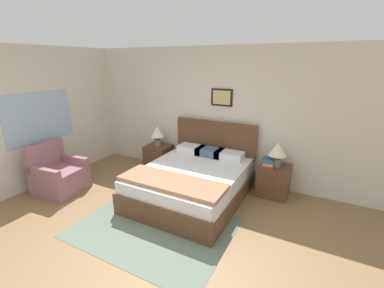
{
  "coord_description": "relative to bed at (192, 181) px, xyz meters",
  "views": [
    {
      "loc": [
        1.97,
        -1.86,
        2.31
      ],
      "look_at": [
        0.17,
        1.54,
        1.07
      ],
      "focal_mm": 24.0,
      "sensor_mm": 36.0,
      "label": 1
    }
  ],
  "objects": [
    {
      "name": "table_lamp_near_window",
      "position": [
        -1.24,
        0.73,
        0.54
      ],
      "size": [
        0.31,
        0.31,
        0.45
      ],
      "color": "slate",
      "rests_on": "nightstand_near_window"
    },
    {
      "name": "book_slim_near_top",
      "position": [
        1.13,
        0.71,
        0.37
      ],
      "size": [
        0.21,
        0.22,
        0.04
      ],
      "rotation": [
        0.0,
        0.0,
        0.03
      ],
      "color": "#335693",
      "rests_on": "book_novel_upper"
    },
    {
      "name": "armchair",
      "position": [
        -2.29,
        -0.94,
        -0.01
      ],
      "size": [
        0.81,
        0.83,
        0.91
      ],
      "rotation": [
        0.0,
        0.0,
        -1.46
      ],
      "color": "#8E606B",
      "rests_on": "ground_plane"
    },
    {
      "name": "book_novel_upper",
      "position": [
        1.13,
        0.71,
        0.33
      ],
      "size": [
        0.2,
        0.27,
        0.03
      ],
      "rotation": [
        0.0,
        0.0,
        0.11
      ],
      "color": "#4C7551",
      "rests_on": "book_hardcover_middle"
    },
    {
      "name": "bed",
      "position": [
        0.0,
        0.0,
        0.0
      ],
      "size": [
        1.69,
        2.06,
        1.19
      ],
      "color": "brown",
      "rests_on": "ground_plane"
    },
    {
      "name": "area_rug_main",
      "position": [
        -0.09,
        -1.04,
        -0.31
      ],
      "size": [
        2.21,
        1.66,
        0.01
      ],
      "color": "slate",
      "rests_on": "ground_plane"
    },
    {
      "name": "wall_back",
      "position": [
        -0.07,
        1.08,
        0.99
      ],
      "size": [
        7.99,
        0.09,
        2.6
      ],
      "color": "beige",
      "rests_on": "ground_plane"
    },
    {
      "name": "book_hardcover_middle",
      "position": [
        1.13,
        0.71,
        0.3
      ],
      "size": [
        0.2,
        0.23,
        0.04
      ],
      "rotation": [
        0.0,
        0.0,
        0.09
      ],
      "color": "beige",
      "rests_on": "book_thick_bottom"
    },
    {
      "name": "nightstand_by_door",
      "position": [
        1.25,
        0.76,
        -0.03
      ],
      "size": [
        0.52,
        0.5,
        0.56
      ],
      "color": "brown",
      "rests_on": "ground_plane"
    },
    {
      "name": "table_lamp_by_door",
      "position": [
        1.26,
        0.73,
        0.54
      ],
      "size": [
        0.31,
        0.31,
        0.45
      ],
      "color": "slate",
      "rests_on": "nightstand_by_door"
    },
    {
      "name": "nightstand_near_window",
      "position": [
        -1.25,
        0.76,
        -0.03
      ],
      "size": [
        0.52,
        0.5,
        0.56
      ],
      "color": "brown",
      "rests_on": "ground_plane"
    },
    {
      "name": "book_thick_bottom",
      "position": [
        1.13,
        0.71,
        0.26
      ],
      "size": [
        0.23,
        0.29,
        0.03
      ],
      "rotation": [
        0.0,
        0.0,
        0.09
      ],
      "color": "#B7332D",
      "rests_on": "nightstand_by_door"
    },
    {
      "name": "ground_plane",
      "position": [
        -0.07,
        -1.75,
        -0.31
      ],
      "size": [
        16.0,
        16.0,
        0.0
      ],
      "primitive_type": "plane",
      "color": "olive"
    },
    {
      "name": "wall_left",
      "position": [
        -2.89,
        -0.36,
        0.99
      ],
      "size": [
        0.08,
        5.2,
        2.6
      ],
      "color": "beige",
      "rests_on": "ground_plane"
    }
  ]
}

